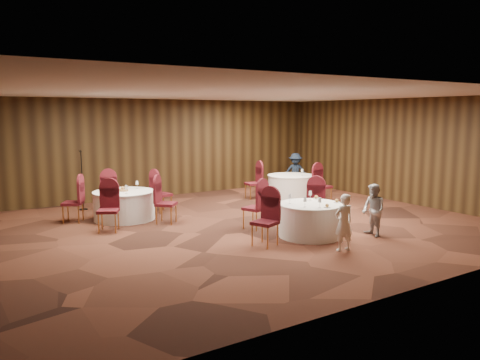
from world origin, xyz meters
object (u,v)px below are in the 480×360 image
table_right (291,186)px  man_c (295,172)px  table_left (124,205)px  mic_stand (83,192)px  table_main (310,220)px  woman_a (344,223)px  woman_b (373,210)px

table_right → man_c: 1.38m
table_left → mic_stand: (-0.60, 1.84, 0.13)m
table_right → table_main: bearing=-123.4°
table_right → mic_stand: 6.49m
table_main → mic_stand: 6.74m
table_main → woman_a: 1.25m
woman_b → man_c: bearing=169.5°
table_main → woman_b: 1.43m
table_right → man_c: size_ratio=1.13×
man_c → woman_b: bearing=-72.9°
mic_stand → woman_b: (4.75, -6.47, 0.08)m
table_right → man_c: man_c is taller
mic_stand → table_right: bearing=-14.1°
table_left → woman_a: bearing=-61.4°
table_left → woman_b: (4.15, -4.63, 0.22)m
table_main → man_c: size_ratio=1.05×
mic_stand → woman_a: (3.38, -6.94, 0.07)m
table_left → woman_b: bearing=-48.1°
table_main → woman_a: bearing=-98.3°
table_left → mic_stand: bearing=108.0°
table_main → woman_a: size_ratio=1.23×
table_left → mic_stand: 1.94m
table_right → woman_b: (-1.54, -4.89, 0.22)m
man_c → woman_a: bearing=-81.3°
table_main → woman_b: size_ratio=1.20×
table_left → woman_a: size_ratio=1.37×
woman_b → table_main: bearing=-109.2°
mic_stand → man_c: bearing=-5.0°
woman_a → mic_stand: bearing=-57.6°
mic_stand → woman_b: mic_stand is taller
table_right → table_left: bearing=-177.4°
mic_stand → table_left: bearing=-72.0°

